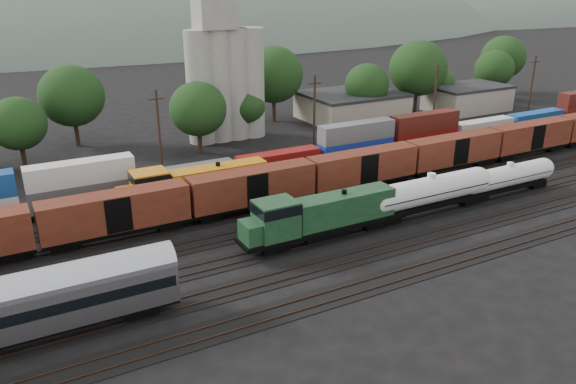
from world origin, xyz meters
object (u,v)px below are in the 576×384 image
green_locomotive (316,216)px  tank_car_a (430,192)px  passenger_coach (4,309)px  grain_silo (224,72)px  orange_locomotive (192,185)px

green_locomotive → tank_car_a: green_locomotive is taller
passenger_coach → grain_silo: (36.11, 46.00, 7.81)m
tank_car_a → passenger_coach: 44.40m
tank_car_a → grain_silo: grain_silo is taller
orange_locomotive → grain_silo: bearing=59.8°
passenger_coach → grain_silo: bearing=51.9°
green_locomotive → tank_car_a: 15.10m
tank_car_a → grain_silo: size_ratio=0.61×
passenger_coach → orange_locomotive: bearing=43.6°
green_locomotive → passenger_coach: bearing=-170.2°
tank_car_a → orange_locomotive: size_ratio=0.90×
green_locomotive → grain_silo: grain_silo is taller
tank_car_a → green_locomotive: bearing=-180.0°
passenger_coach → tank_car_a: bearing=6.5°
green_locomotive → passenger_coach: passenger_coach is taller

